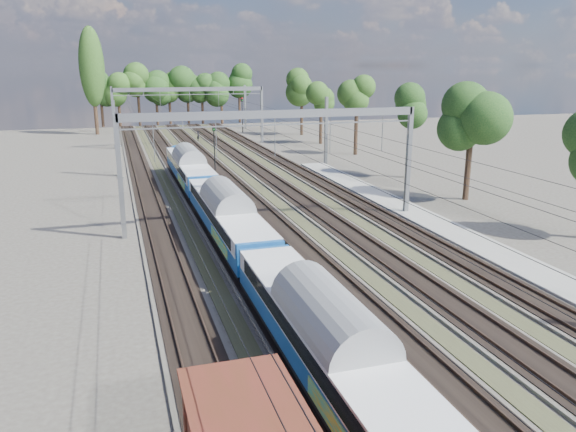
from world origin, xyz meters
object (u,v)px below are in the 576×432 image
object	(u,v)px
emu_train	(228,211)
signal_far	(242,110)
signal_near	(214,143)
worker	(198,136)

from	to	relation	value
emu_train	signal_far	size ratio (longest dim) A/B	9.11
emu_train	signal_near	size ratio (longest dim) A/B	10.65
worker	signal_near	size ratio (longest dim) A/B	0.31
worker	signal_near	xyz separation A→B (m)	(-2.35, -29.25, 2.68)
emu_train	worker	distance (m)	57.17
worker	signal_far	xyz separation A→B (m)	(9.88, 10.10, 3.28)
worker	signal_far	world-z (taller)	signal_far
emu_train	signal_near	bearing A→B (deg)	81.88
emu_train	worker	size ratio (longest dim) A/B	34.67
signal_near	signal_far	bearing A→B (deg)	77.54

